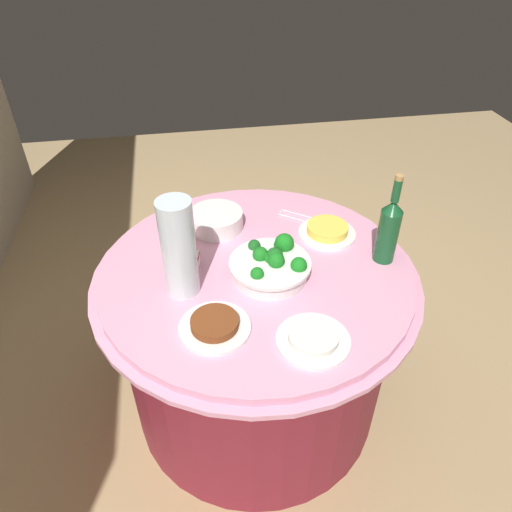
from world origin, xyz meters
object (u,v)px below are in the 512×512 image
Objects in this scene: decorative_fruit_vase at (179,251)px; label_placard_front at (198,260)px; broccoli_bowl at (271,265)px; plate_stack at (216,220)px; food_plate_stir_fry at (215,325)px; food_plate_fried_egg at (327,231)px; food_plate_rice at (313,339)px; wine_bottle at (389,229)px; serving_tongs at (297,217)px.

decorative_fruit_vase is 6.18× the size of label_placard_front.
broccoli_bowl is at bearing -85.40° from decorative_fruit_vase.
plate_stack is 0.54m from food_plate_stir_fry.
food_plate_fried_egg is at bearing -52.55° from broccoli_bowl.
decorative_fruit_vase is 0.49m from food_plate_rice.
decorative_fruit_vase is (-0.04, 0.72, 0.03)m from wine_bottle.
broccoli_bowl is 1.27× the size of food_plate_rice.
broccoli_bowl is 0.36m from plate_stack.
wine_bottle is at bearing -86.60° from decorative_fruit_vase.
plate_stack is 0.43m from food_plate_fried_egg.
food_plate_stir_fry is at bearing 110.70° from wine_bottle.
decorative_fruit_vase is (-0.02, 0.30, 0.12)m from broccoli_bowl.
label_placard_front is at bearing 83.89° from wine_bottle.
wine_bottle is 0.26m from food_plate_fried_egg.
food_plate_fried_egg reaches higher than food_plate_stir_fry.
wine_bottle is (-0.30, -0.57, 0.09)m from plate_stack.
food_plate_fried_egg is 4.00× the size of label_placard_front.
plate_stack is at bearing 93.00° from serving_tongs.
plate_stack is 0.68m from food_plate_rice.
broccoli_bowl is 1.27× the size of food_plate_stir_fry.
decorative_fruit_vase is 1.55× the size of food_plate_rice.
plate_stack reaches higher than label_placard_front.
wine_bottle reaches higher than food_plate_stir_fry.
food_plate_stir_fry is at bearing 69.88° from food_plate_rice.
food_plate_fried_egg is (0.18, 0.15, -0.11)m from wine_bottle.
broccoli_bowl reaches higher than label_placard_front.
decorative_fruit_vase is at bearing 127.21° from serving_tongs.
decorative_fruit_vase reaches higher than food_plate_rice.
broccoli_bowl is at bearing -154.03° from plate_stack.
broccoli_bowl is 0.82× the size of decorative_fruit_vase.
serving_tongs is at bearing 31.41° from food_plate_fried_egg.
plate_stack reaches higher than food_plate_stir_fry.
plate_stack is at bearing 73.66° from food_plate_fried_egg.
plate_stack is 0.95× the size of food_plate_rice.
wine_bottle is at bearing -143.10° from serving_tongs.
wine_bottle is 1.53× the size of food_plate_fried_egg.
plate_stack is 3.82× the size of label_placard_front.
serving_tongs is (0.32, 0.24, -0.12)m from wine_bottle.
broccoli_bowl is at bearing 92.53° from wine_bottle.
food_plate_rice is (-0.30, -0.36, -0.15)m from decorative_fruit_vase.
wine_bottle is 2.18× the size of serving_tongs.
serving_tongs is 0.49m from label_placard_front.
wine_bottle is 1.53× the size of food_plate_rice.
broccoli_bowl is 0.31m from food_plate_stir_fry.
label_placard_front is (0.31, 0.03, 0.02)m from food_plate_stir_fry.
food_plate_stir_fry is 0.63m from food_plate_fried_egg.
serving_tongs is (0.34, -0.17, -0.04)m from broccoli_bowl.
wine_bottle reaches higher than food_plate_rice.
food_plate_stir_fry is at bearing 173.40° from plate_stack.
plate_stack is 0.33m from serving_tongs.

